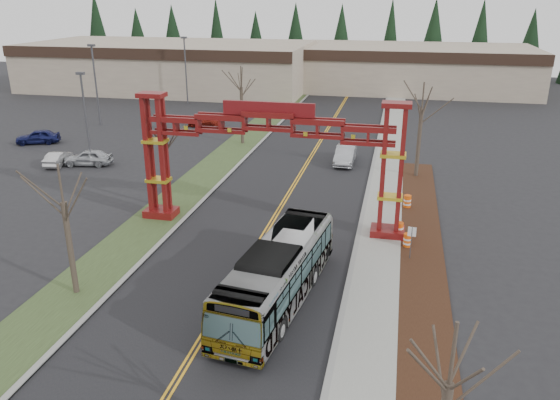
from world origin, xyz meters
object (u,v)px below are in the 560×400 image
(transit_bus, at_px, (278,273))
(street_sign, at_px, (412,237))
(retail_building_east, at_px, (414,68))
(bare_tree_median_far, at_px, (241,88))
(bare_tree_right_near, at_px, (449,385))
(light_pole_near, at_px, (85,112))
(retail_building_west, at_px, (171,66))
(parked_car_mid_a, at_px, (206,122))
(bare_tree_median_mid, at_px, (165,143))
(light_pole_mid, at_px, (95,79))
(barrel_north, at_px, (407,202))
(parked_car_far_a, at_px, (241,107))
(gateway_arch, at_px, (269,142))
(barrel_mid, at_px, (399,230))
(light_pole_far, at_px, (186,66))
(parked_car_near_b, at_px, (58,158))
(barrel_south, at_px, (407,241))
(bare_tree_right_far, at_px, (422,109))
(parked_car_mid_b, at_px, (38,137))
(bare_tree_median_near, at_px, (63,203))
(parked_car_near_a, at_px, (88,157))
(silver_sedan, at_px, (345,155))

(transit_bus, relative_size, street_sign, 5.48)
(retail_building_east, distance_m, bare_tree_median_far, 44.83)
(bare_tree_right_near, height_order, light_pole_near, light_pole_near)
(retail_building_east, relative_size, street_sign, 17.63)
(retail_building_west, relative_size, parked_car_mid_a, 10.04)
(bare_tree_median_mid, bearing_deg, light_pole_mid, 128.76)
(transit_bus, bearing_deg, barrel_north, 73.60)
(light_pole_mid, bearing_deg, transit_bus, -49.44)
(retail_building_west, relative_size, parked_car_far_a, 11.26)
(parked_car_mid_a, bearing_deg, gateway_arch, 35.38)
(parked_car_mid_a, distance_m, barrel_north, 32.42)
(barrel_north, bearing_deg, light_pole_mid, 151.01)
(light_pole_near, xyz_separation_m, barrel_mid, (28.57, -10.65, -4.40))
(street_sign, xyz_separation_m, barrel_north, (-0.19, 8.63, -1.03))
(light_pole_mid, distance_m, barrel_north, 42.33)
(barrel_mid, xyz_separation_m, barrel_north, (0.52, 5.43, -0.01))
(retail_building_west, xyz_separation_m, barrel_north, (39.26, -48.51, -3.24))
(retail_building_west, xyz_separation_m, light_pole_far, (7.83, -12.85, 1.70))
(light_pole_near, height_order, barrel_mid, light_pole_near)
(parked_car_near_b, height_order, barrel_north, parked_car_near_b)
(street_sign, bearing_deg, light_pole_mid, 141.88)
(parked_car_far_a, distance_m, bare_tree_median_mid, 36.50)
(parked_car_far_a, xyz_separation_m, barrel_south, (22.31, -38.90, -0.19))
(retail_building_east, bearing_deg, light_pole_near, -120.18)
(bare_tree_median_far, height_order, barrel_north, bare_tree_median_far)
(bare_tree_median_mid, xyz_separation_m, bare_tree_right_far, (18.00, 11.86, 0.87))
(parked_car_mid_b, xyz_separation_m, light_pole_far, (7.21, 24.81, 4.70))
(bare_tree_median_near, xyz_separation_m, bare_tree_median_far, (0.00, 31.95, 0.79))
(retail_building_west, bearing_deg, light_pole_far, -58.62)
(parked_car_mid_a, relative_size, barrel_north, 4.41)
(gateway_arch, bearing_deg, bare_tree_median_far, 110.88)
(parked_car_far_a, bearing_deg, retail_building_east, -138.34)
(bare_tree_right_far, height_order, light_pole_mid, light_pole_mid)
(retail_building_west, bearing_deg, bare_tree_median_mid, -67.24)
(parked_car_near_a, height_order, barrel_mid, parked_car_near_a)
(bare_tree_median_far, xyz_separation_m, barrel_mid, (16.74, -20.94, -5.42))
(parked_car_far_a, xyz_separation_m, bare_tree_right_near, (23.02, -58.72, 4.73))
(parked_car_mid_b, distance_m, barrel_mid, 41.45)
(transit_bus, xyz_separation_m, bare_tree_median_far, (-10.74, 30.48, 4.30))
(parked_car_near_b, bearing_deg, barrel_south, 151.32)
(barrel_north, bearing_deg, parked_car_mid_b, 164.32)
(barrel_mid, distance_m, barrel_north, 5.45)
(silver_sedan, xyz_separation_m, street_sign, (5.95, -19.27, 0.73))
(parked_car_mid_b, distance_m, bare_tree_median_mid, 26.34)
(gateway_arch, distance_m, parked_car_far_a, 39.97)
(gateway_arch, bearing_deg, barrel_south, -9.09)
(parked_car_near_a, distance_m, barrel_north, 29.52)
(parked_car_far_a, distance_m, barrel_south, 44.85)
(bare_tree_median_far, bearing_deg, parked_car_far_a, 106.98)
(gateway_arch, relative_size, bare_tree_median_near, 2.52)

